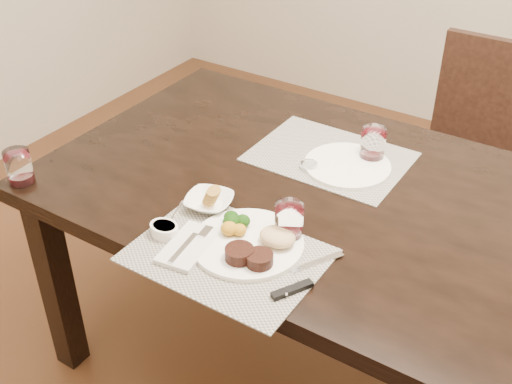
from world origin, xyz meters
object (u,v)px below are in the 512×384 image
Objects in this scene: dinner_plate at (251,243)px; cracker_bowl at (209,201)px; wine_glass_near at (289,223)px; far_plate at (347,166)px; steak_knife at (298,283)px; chair_far at (475,145)px.

cracker_bowl is at bearing 141.12° from dinner_plate.
wine_glass_near is at bearing 41.78° from dinner_plate.
cracker_bowl is (-0.19, 0.09, 0.00)m from dinner_plate.
dinner_plate reaches higher than far_plate.
steak_knife is at bearing -75.80° from far_plate.
cracker_bowl is 1.54× the size of wine_glass_near.
chair_far is at bearing 70.91° from cracker_bowl.
far_plate is (-0.02, 0.39, -0.04)m from wine_glass_near.
chair_far reaches higher than dinner_plate.
dinner_plate is at bearing -99.75° from chair_far.
cracker_bowl is at bearing -109.09° from chair_far.
chair_far reaches higher than steak_knife.
dinner_plate is 1.18× the size of steak_knife.
dinner_plate reaches higher than steak_knife.
cracker_bowl is (-0.41, -1.18, 0.27)m from chair_far.
dinner_plate is at bearing -93.93° from far_plate.
far_plate is at bearing 71.25° from dinner_plate.
chair_far is 3.77× the size of steak_knife.
dinner_plate is 1.83× the size of cracker_bowl.
chair_far reaches higher than far_plate.
dinner_plate is at bearing -123.39° from wine_glass_near.
dinner_plate is 1.10× the size of far_plate.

